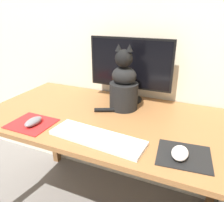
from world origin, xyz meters
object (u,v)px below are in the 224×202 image
at_px(monitor, 130,67).
at_px(cat, 124,86).
at_px(computer_mouse_right, 180,153).
at_px(keyboard, 97,137).
at_px(computer_mouse_left, 33,122).

xyz_separation_m(monitor, cat, (0.01, -0.14, -0.08)).
bearing_deg(computer_mouse_right, keyboard, -178.29).
relative_size(keyboard, computer_mouse_left, 4.14).
relative_size(computer_mouse_right, cat, 0.26).
relative_size(monitor, computer_mouse_right, 5.43).
bearing_deg(monitor, computer_mouse_left, -122.95).
height_order(keyboard, computer_mouse_right, computer_mouse_right).
bearing_deg(computer_mouse_left, computer_mouse_right, 1.48).
bearing_deg(computer_mouse_left, monitor, 57.05).
xyz_separation_m(keyboard, cat, (-0.01, 0.37, 0.13)).
xyz_separation_m(computer_mouse_left, cat, (0.35, 0.38, 0.12)).
bearing_deg(keyboard, cat, 96.67).
relative_size(monitor, cat, 1.39).
bearing_deg(computer_mouse_left, keyboard, 1.26).
bearing_deg(computer_mouse_left, cat, 47.69).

